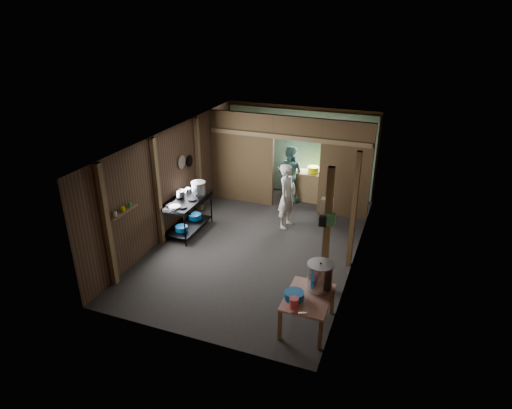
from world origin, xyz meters
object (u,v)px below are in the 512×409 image
at_px(prep_table, 307,311).
at_px(gas_range, 187,215).
at_px(pink_bucket, 294,303).
at_px(stove_pot_large, 199,189).
at_px(yellow_tub, 313,170).
at_px(cook, 287,196).
at_px(stock_pot, 320,277).

bearing_deg(prep_table, gas_range, 146.89).
height_order(gas_range, pink_bucket, gas_range).
distance_m(stove_pot_large, pink_bucket, 4.64).
relative_size(prep_table, yellow_tub, 3.29).
bearing_deg(cook, stove_pot_large, 120.85).
relative_size(prep_table, cook, 0.63).
distance_m(gas_range, cook, 2.55).
relative_size(gas_range, stove_pot_large, 4.19).
xyz_separation_m(stock_pot, pink_bucket, (-0.27, -0.66, -0.16)).
height_order(pink_bucket, cook, cook).
distance_m(stock_pot, yellow_tub, 5.35).
relative_size(pink_bucket, cook, 0.11).
distance_m(yellow_tub, cook, 1.88).
distance_m(prep_table, yellow_tub, 5.62).
bearing_deg(stock_pot, cook, 115.92).
bearing_deg(stock_pot, stove_pot_large, 145.79).
xyz_separation_m(prep_table, yellow_tub, (-1.27, 5.44, 0.63)).
distance_m(stock_pot, pink_bucket, 0.73).
distance_m(prep_table, stove_pot_large, 4.56).
distance_m(stove_pot_large, stock_pot, 4.43).
xyz_separation_m(gas_range, pink_bucket, (3.56, -2.80, 0.28)).
bearing_deg(cook, gas_range, 127.00).
distance_m(prep_table, pink_bucket, 0.58).
relative_size(stove_pot_large, yellow_tub, 1.12).
xyz_separation_m(stove_pot_large, stock_pot, (3.66, -2.49, -0.17)).
relative_size(stock_pot, cook, 0.32).
bearing_deg(yellow_tub, pink_bucket, -79.08).
distance_m(prep_table, cook, 3.90).
bearing_deg(yellow_tub, gas_range, -128.88).
height_order(stove_pot_large, stock_pot, stove_pot_large).
bearing_deg(gas_range, stock_pot, -29.13).
xyz_separation_m(stove_pot_large, pink_bucket, (3.39, -3.15, -0.33)).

